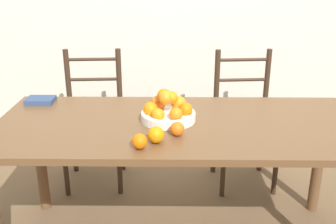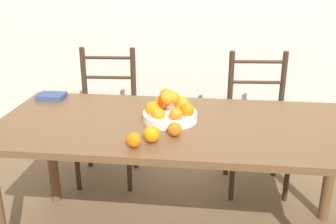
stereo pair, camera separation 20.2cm
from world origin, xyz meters
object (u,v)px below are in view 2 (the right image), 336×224
Objects in this scene: orange_loose_2 at (152,134)px; chair_left at (107,120)px; orange_loose_0 at (175,129)px; fruit_bowl at (170,111)px; chair_right at (257,127)px; orange_loose_1 at (134,140)px; book_stack at (51,96)px.

chair_left reaches higher than orange_loose_2.
chair_left reaches higher than orange_loose_0.
fruit_bowl reaches higher than orange_loose_0.
chair_right is at bearing 52.11° from fruit_bowl.
book_stack is (-0.66, 0.63, -0.02)m from orange_loose_1.
fruit_bowl is 0.83m from book_stack.
fruit_bowl is 3.67× the size of orange_loose_2.
chair_right is at bearing 18.06° from book_stack.
fruit_bowl is at bearing 103.41° from orange_loose_0.
chair_left reaches higher than orange_loose_1.
chair_left is at bearing 62.73° from book_stack.
orange_loose_2 reaches higher than orange_loose_0.
orange_loose_1 is at bearing -127.33° from chair_right.
orange_loose_0 is at bearing -123.69° from chair_right.
chair_left and chair_right have the same top height.
chair_right is (0.68, 1.07, -0.34)m from orange_loose_1.
orange_loose_0 is 0.07× the size of chair_right.
chair_left is (-0.61, 0.92, -0.34)m from orange_loose_0.
orange_loose_1 is at bearing -71.94° from chair_left.
orange_loose_2 is 0.08× the size of chair_left.
chair_right is 6.00× the size of book_stack.
fruit_bowl is 0.30m from orange_loose_2.
chair_right is at bearing 58.87° from orange_loose_2.
chair_left is at bearing 123.38° from orange_loose_0.
fruit_bowl is 0.97m from chair_right.
fruit_bowl is 4.17× the size of orange_loose_0.
chair_right is at bearing 61.20° from orange_loose_0.
orange_loose_0 is 1.11m from chair_right.
orange_loose_2 is at bearing -67.29° from chair_left.
orange_loose_1 is (-0.17, -0.15, 0.00)m from orange_loose_0.
orange_loose_0 is at bearing -30.22° from book_stack.
fruit_bowl is 1.79× the size of book_stack.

